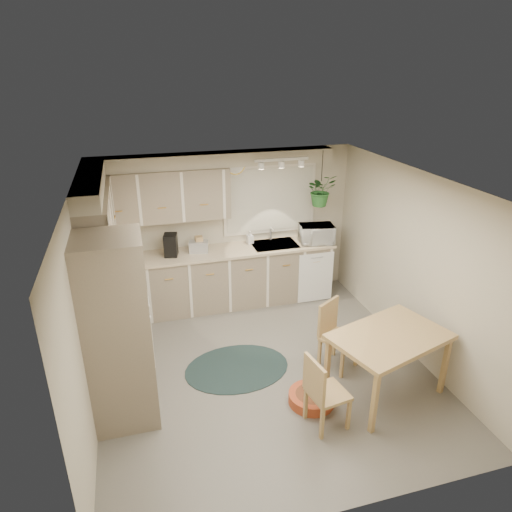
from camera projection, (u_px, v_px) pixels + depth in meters
name	position (u px, v px, depth m)	size (l,w,h in m)	color
floor	(264.00, 369.00, 5.80)	(4.20, 4.20, 0.00)	#615E56
ceiling	(266.00, 184.00, 4.86)	(4.20, 4.20, 0.00)	silver
wall_back	(227.00, 227.00, 7.19)	(4.00, 0.04, 2.40)	#B2A993
wall_front	(345.00, 403.00, 3.47)	(4.00, 0.04, 2.40)	#B2A993
wall_left	(85.00, 307.00, 4.83)	(0.04, 4.20, 2.40)	#B2A993
wall_right	(415.00, 265.00, 5.83)	(0.04, 4.20, 2.40)	#B2A993
base_cab_left	(121.00, 322.00, 5.98)	(0.60, 1.85, 0.90)	gray
base_cab_back	(220.00, 279.00, 7.17)	(3.60, 0.60, 0.90)	gray
counter_left	(118.00, 290.00, 5.79)	(0.64, 1.89, 0.04)	beige
counter_back	(219.00, 252.00, 6.98)	(3.64, 0.64, 0.04)	beige
oven_stack	(118.00, 333.00, 4.64)	(0.65, 0.65, 2.10)	gray
wall_oven_face	(150.00, 329.00, 4.72)	(0.02, 0.56, 0.58)	silver
upper_cab_left	(98.00, 221.00, 5.52)	(0.35, 2.00, 0.75)	gray
upper_cab_back	(160.00, 196.00, 6.54)	(2.00, 0.35, 0.75)	gray
soffit_left	(90.00, 182.00, 5.32)	(0.30, 2.00, 0.20)	#B2A993
soffit_back	(214.00, 160.00, 6.58)	(3.60, 0.30, 0.20)	#B2A993
cooktop	(119.00, 310.00, 5.28)	(0.52, 0.58, 0.02)	silver
range_hood	(112.00, 275.00, 5.09)	(0.40, 0.60, 0.14)	silver
window_blinds	(270.00, 200.00, 7.18)	(1.40, 0.02, 1.00)	silver
window_frame	(270.00, 199.00, 7.19)	(1.50, 0.02, 1.10)	beige
sink	(274.00, 247.00, 7.22)	(0.70, 0.48, 0.10)	#B0B3B8
dishwasher_front	(316.00, 278.00, 7.28)	(0.58, 0.01, 0.83)	silver
track_light_bar	(282.00, 159.00, 6.44)	(0.80, 0.04, 0.04)	silver
wall_clock	(235.00, 165.00, 6.82)	(0.30, 0.30, 0.03)	gold
dining_table	(386.00, 364.00, 5.23)	(1.27, 0.85, 0.80)	tan
chair_left	(328.00, 391.00, 4.76)	(0.40, 0.40, 0.85)	tan
chair_back	(339.00, 337.00, 5.69)	(0.41, 0.41, 0.87)	tan
braided_rug	(237.00, 368.00, 5.81)	(1.33, 1.00, 0.01)	black
pet_bed	(311.00, 398.00, 5.21)	(0.53, 0.53, 0.12)	#9E3F1F
microwave	(317.00, 232.00, 7.21)	(0.53, 0.29, 0.36)	silver
soap_bottle	(250.00, 241.00, 7.23)	(0.09, 0.21, 0.10)	silver
hanging_plant	(321.00, 194.00, 6.97)	(0.44, 0.49, 0.38)	#245B25
coffee_maker	(171.00, 245.00, 6.73)	(0.19, 0.23, 0.33)	black
toaster	(199.00, 247.00, 6.89)	(0.28, 0.16, 0.17)	#B0B3B8
knife_block	(199.00, 244.00, 6.90)	(0.11, 0.11, 0.24)	tan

